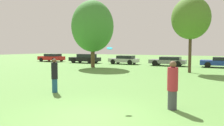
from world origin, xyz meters
TOP-DOWN VIEW (x-y plane):
  - ground_plane at (0.00, 0.00)m, footprint 120.00×120.00m
  - person_thrower at (-3.68, 2.51)m, footprint 0.31×0.31m
  - person_catcher at (2.09, 2.07)m, footprint 0.37×0.37m
  - frisbee at (-0.31, 1.86)m, footprint 0.24×0.22m
  - tree_0 at (-9.27, 15.18)m, footprint 4.70×4.70m
  - tree_1 at (1.17, 14.52)m, footprint 3.32×3.32m
  - parked_car_red at (-20.61, 21.09)m, footprint 4.21×1.99m
  - parked_car_black at (-14.01, 20.81)m, footprint 4.55×1.92m
  - parked_car_silver at (-8.06, 21.32)m, footprint 3.96×1.85m
  - parked_car_grey at (-2.09, 21.09)m, footprint 4.34×2.00m
  - parked_car_blue at (3.77, 21.28)m, footprint 4.32×2.04m

SIDE VIEW (x-z plane):
  - ground_plane at x=0.00m, z-range 0.00..0.00m
  - parked_car_grey at x=-2.09m, z-range 0.06..1.17m
  - parked_car_silver at x=-8.06m, z-range 0.04..1.20m
  - parked_car_blue at x=3.77m, z-range 0.05..1.22m
  - parked_car_red at x=-20.61m, z-range 0.04..1.29m
  - parked_car_black at x=-14.01m, z-range 0.03..1.34m
  - person_thrower at x=-3.68m, z-range 0.01..1.68m
  - person_catcher at x=2.09m, z-range 0.00..1.73m
  - frisbee at x=-0.31m, z-range 2.11..2.24m
  - tree_0 at x=-9.27m, z-range 0.86..8.29m
  - tree_1 at x=1.17m, z-range 1.45..8.07m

